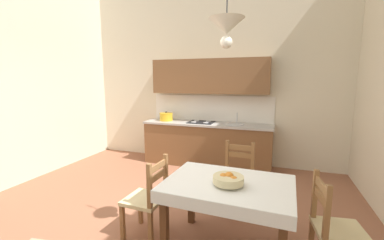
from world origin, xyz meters
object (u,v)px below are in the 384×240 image
object	(u,v)px
fruit_bowl	(228,179)
dining_chair_window_side	(335,230)
dining_chair_tv_side	(148,199)
pendant_lamp	(227,27)
dining_chair_kitchen_side	(237,179)
dining_table	(228,195)
kitchen_cabinetry	(207,125)

from	to	relation	value
fruit_bowl	dining_chair_window_side	bearing A→B (deg)	3.98
dining_chair_tv_side	fruit_bowl	world-z (taller)	dining_chair_tv_side
pendant_lamp	dining_chair_kitchen_side	bearing A→B (deg)	90.75
dining_table	dining_chair_tv_side	bearing A→B (deg)	-177.95
dining_chair_kitchen_side	fruit_bowl	world-z (taller)	dining_chair_kitchen_side
dining_table	dining_chair_kitchen_side	bearing A→B (deg)	92.95
dining_table	fruit_bowl	xyz separation A→B (m)	(0.01, -0.07, 0.20)
dining_chair_window_side	dining_chair_tv_side	distance (m)	1.88
dining_table	fruit_bowl	world-z (taller)	fruit_bowl
kitchen_cabinetry	pendant_lamp	distance (m)	3.14
kitchen_cabinetry	fruit_bowl	distance (m)	2.83
kitchen_cabinetry	dining_table	distance (m)	2.77
dining_chair_window_side	pendant_lamp	bearing A→B (deg)	-175.71
dining_chair_tv_side	fruit_bowl	distance (m)	0.99
kitchen_cabinetry	dining_chair_kitchen_side	bearing A→B (deg)	-62.11
dining_chair_tv_side	fruit_bowl	xyz separation A→B (m)	(0.92, -0.04, 0.37)
dining_chair_kitchen_side	fruit_bowl	xyz separation A→B (m)	(0.06, -0.97, 0.37)
kitchen_cabinetry	dining_chair_tv_side	bearing A→B (deg)	-89.11
kitchen_cabinetry	dining_chair_kitchen_side	distance (m)	1.97
dining_table	fruit_bowl	distance (m)	0.21
dining_chair_window_side	dining_chair_tv_side	xyz separation A→B (m)	(-1.88, -0.03, 0.00)
dining_chair_window_side	pendant_lamp	xyz separation A→B (m)	(-1.01, -0.08, 1.79)
kitchen_cabinetry	pendant_lamp	xyz separation A→B (m)	(0.91, -2.67, 1.38)
pendant_lamp	kitchen_cabinetry	bearing A→B (deg)	108.84
dining_table	dining_chair_window_side	world-z (taller)	dining_chair_window_side
dining_chair_kitchen_side	dining_chair_window_side	size ratio (longest dim) A/B	1.00
dining_chair_window_side	fruit_bowl	distance (m)	1.03
fruit_bowl	pendant_lamp	bearing A→B (deg)	-169.33
kitchen_cabinetry	dining_chair_tv_side	xyz separation A→B (m)	(0.04, -2.63, -0.41)
dining_chair_kitchen_side	kitchen_cabinetry	bearing A→B (deg)	117.89
dining_chair_window_side	pendant_lamp	distance (m)	2.06
dining_table	dining_chair_tv_side	world-z (taller)	dining_chair_tv_side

